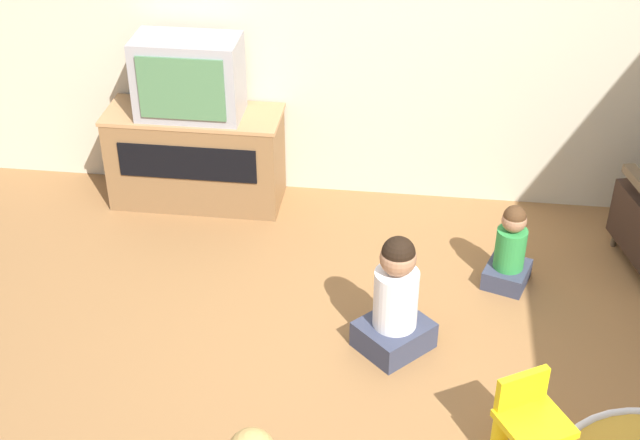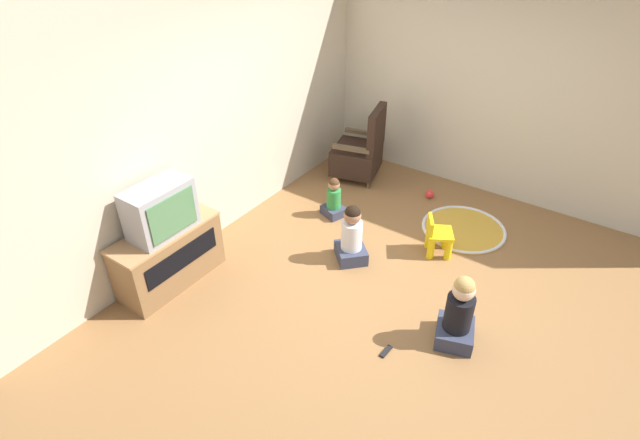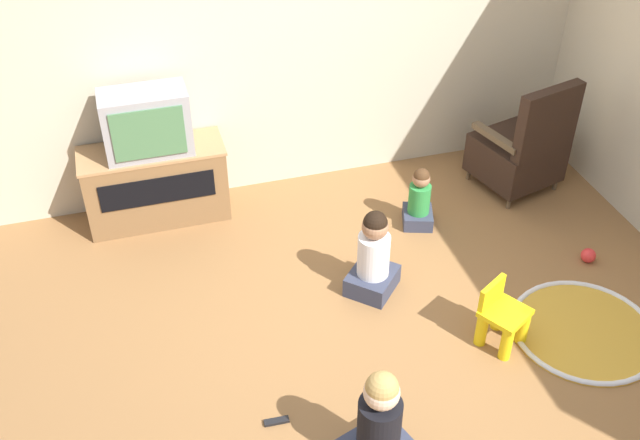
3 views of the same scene
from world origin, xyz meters
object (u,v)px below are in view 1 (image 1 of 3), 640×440
at_px(television, 188,77).
at_px(child_watching_center, 510,251).
at_px(tv_cabinet, 196,156).
at_px(yellow_kid_chair, 531,431).
at_px(child_watching_left, 396,302).

relative_size(television, child_watching_center, 1.24).
distance_m(tv_cabinet, yellow_kid_chair, 2.84).
height_order(television, child_watching_center, television).
xyz_separation_m(child_watching_left, child_watching_center, (0.61, 0.63, -0.07)).
xyz_separation_m(television, yellow_kid_chair, (1.99, -2.00, -0.68)).
bearing_deg(television, yellow_kid_chair, -45.26).
bearing_deg(tv_cabinet, child_watching_center, -19.01).
bearing_deg(yellow_kid_chair, child_watching_center, 60.41).
relative_size(yellow_kid_chair, child_watching_center, 0.87).
bearing_deg(child_watching_center, tv_cabinet, 89.50).
bearing_deg(child_watching_center, child_watching_left, 154.48).
bearing_deg(television, child_watching_center, -18.38).
relative_size(television, yellow_kid_chair, 1.43).
relative_size(child_watching_left, child_watching_center, 1.32).
bearing_deg(yellow_kid_chair, television, 104.25).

